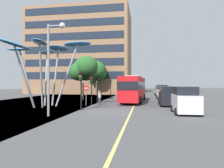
# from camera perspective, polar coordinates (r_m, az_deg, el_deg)

# --- Properties ---
(ground) EXTENTS (120.00, 240.00, 0.10)m
(ground) POSITION_cam_1_polar(r_m,az_deg,el_deg) (18.48, -3.57, -7.94)
(ground) COLOR #4C4C4F
(red_bus) EXTENTS (3.24, 11.69, 3.65)m
(red_bus) POSITION_cam_1_polar(r_m,az_deg,el_deg) (28.66, 6.06, -1.01)
(red_bus) COLOR red
(red_bus) RESTS_ON ground
(leaf_sculpture) EXTENTS (9.70, 9.23, 7.41)m
(leaf_sculpture) POSITION_cam_1_polar(r_m,az_deg,el_deg) (23.95, -18.30, 8.57)
(leaf_sculpture) COLOR #9EA0A5
(leaf_sculpture) RESTS_ON ground
(traffic_light_kerb_near) EXTENTS (0.28, 0.42, 3.58)m
(traffic_light_kerb_near) POSITION_cam_1_polar(r_m,az_deg,el_deg) (19.59, -8.71, 0.28)
(traffic_light_kerb_near) COLOR black
(traffic_light_kerb_near) RESTS_ON ground
(traffic_light_kerb_far) EXTENTS (0.28, 0.42, 3.34)m
(traffic_light_kerb_far) POSITION_cam_1_polar(r_m,az_deg,el_deg) (24.48, -5.79, -0.18)
(traffic_light_kerb_far) COLOR black
(traffic_light_kerb_far) RESTS_ON ground
(traffic_light_island_mid) EXTENTS (0.28, 0.42, 3.39)m
(traffic_light_island_mid) POSITION_cam_1_polar(r_m,az_deg,el_deg) (26.39, -4.17, -0.08)
(traffic_light_island_mid) COLOR black
(traffic_light_island_mid) RESTS_ON ground
(traffic_light_opposite) EXTENTS (0.28, 0.42, 3.49)m
(traffic_light_opposite) POSITION_cam_1_polar(r_m,az_deg,el_deg) (35.71, -0.38, 0.06)
(traffic_light_opposite) COLOR black
(traffic_light_opposite) RESTS_ON ground
(car_parked_near) EXTENTS (2.08, 3.83, 2.29)m
(car_parked_near) POSITION_cam_1_polar(r_m,az_deg,el_deg) (18.43, 19.82, -4.45)
(car_parked_near) COLOR silver
(car_parked_near) RESTS_ON ground
(car_parked_mid) EXTENTS (2.09, 3.96, 2.19)m
(car_parked_mid) POSITION_cam_1_polar(r_m,az_deg,el_deg) (24.41, 15.50, -3.45)
(car_parked_mid) COLOR black
(car_parked_mid) RESTS_ON ground
(car_parked_far) EXTENTS (2.03, 3.85, 2.19)m
(car_parked_far) POSITION_cam_1_polar(r_m,az_deg,el_deg) (29.95, 14.79, -2.80)
(car_parked_far) COLOR gray
(car_parked_far) RESTS_ON ground
(car_side_street) EXTENTS (1.95, 4.15, 2.34)m
(car_side_street) POSITION_cam_1_polar(r_m,az_deg,el_deg) (36.41, 13.83, -2.21)
(car_side_street) COLOR silver
(car_side_street) RESTS_ON ground
(car_far_side) EXTENTS (2.09, 4.20, 2.22)m
(car_far_side) POSITION_cam_1_polar(r_m,az_deg,el_deg) (43.81, 13.25, -1.91)
(car_far_side) COLOR gold
(car_far_side) RESTS_ON ground
(street_lamp) EXTENTS (1.45, 0.44, 7.23)m
(street_lamp) POSITION_cam_1_polar(r_m,az_deg,el_deg) (16.62, -16.35, 7.33)
(street_lamp) COLOR gray
(street_lamp) RESTS_ON ground
(tree_pavement_near) EXTENTS (4.62, 4.97, 6.88)m
(tree_pavement_near) POSITION_cam_1_polar(r_m,az_deg,el_deg) (32.11, -7.67, 4.26)
(tree_pavement_near) COLOR brown
(tree_pavement_near) RESTS_ON ground
(tree_pavement_far) EXTENTS (4.39, 5.10, 7.89)m
(tree_pavement_far) POSITION_cam_1_polar(r_m,az_deg,el_deg) (46.30, -4.19, 3.60)
(tree_pavement_far) COLOR brown
(tree_pavement_far) RESTS_ON ground
(pedestrian) EXTENTS (0.34, 0.34, 1.70)m
(pedestrian) POSITION_cam_1_polar(r_m,az_deg,el_deg) (24.08, -3.47, -3.93)
(pedestrian) COLOR #2D3342
(pedestrian) RESTS_ON ground
(no_entry_sign) EXTENTS (0.60, 0.12, 2.33)m
(no_entry_sign) POSITION_cam_1_polar(r_m,az_deg,el_deg) (23.92, -7.25, -2.26)
(no_entry_sign) COLOR gray
(no_entry_sign) RESTS_ON ground
(backdrop_building) EXTENTS (26.16, 14.50, 21.88)m
(backdrop_building) POSITION_cam_1_polar(r_m,az_deg,el_deg) (56.95, -8.44, 8.55)
(backdrop_building) COLOR #936B4C
(backdrop_building) RESTS_ON ground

